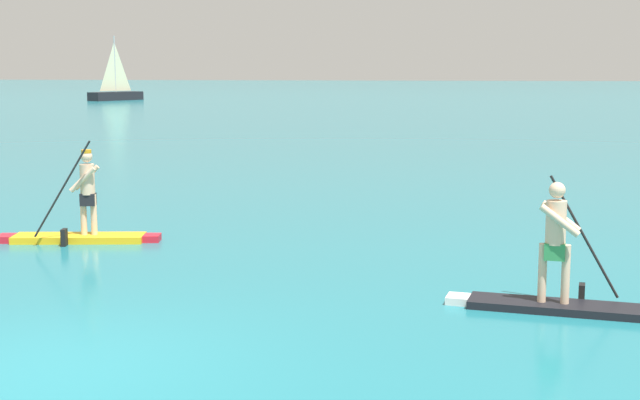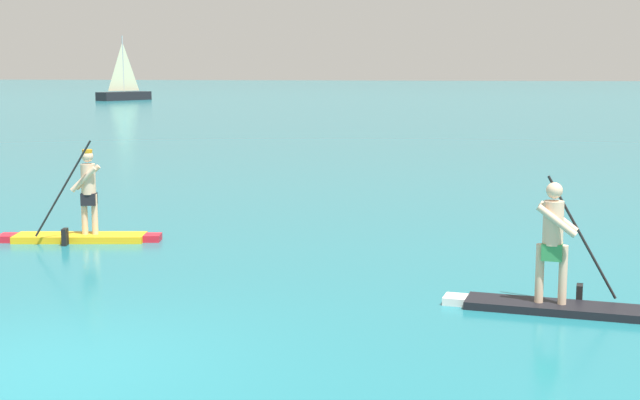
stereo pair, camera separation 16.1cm
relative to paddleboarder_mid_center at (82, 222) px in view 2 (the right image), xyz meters
name	(u,v)px [view 2 (the right image)]	position (x,y,z in m)	size (l,w,h in m)	color
ground	(41,367)	(2.58, -6.59, -0.35)	(440.00, 440.00, 0.00)	#1E727F
paddleboarder_mid_center	(82,222)	(0.00, 0.00, 0.00)	(2.96, 1.05, 1.89)	yellow
paddleboarder_far_right	(559,283)	(8.14, -3.39, 0.03)	(3.04, 0.93, 1.76)	black
sailboat_left_horizon	(124,92)	(-27.27, 68.57, 0.41)	(4.08, 5.80, 6.25)	black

